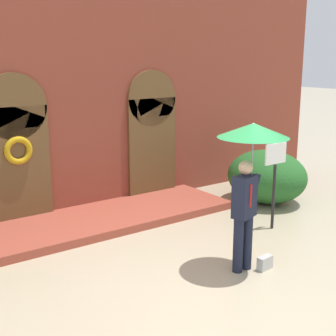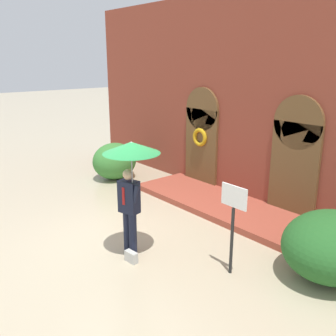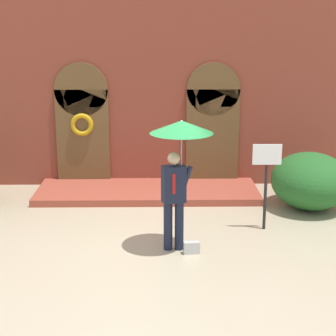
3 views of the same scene
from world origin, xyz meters
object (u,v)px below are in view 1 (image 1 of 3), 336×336
at_px(handbag, 265,263).
at_px(shrub_right, 267,176).
at_px(sign_post, 275,172).
at_px(person_with_umbrella, 251,152).

distance_m(handbag, shrub_right, 3.75).
height_order(sign_post, shrub_right, sign_post).
height_order(person_with_umbrella, sign_post, person_with_umbrella).
xyz_separation_m(person_with_umbrella, sign_post, (1.72, 1.00, -0.75)).
distance_m(handbag, sign_post, 2.19).
bearing_deg(person_with_umbrella, shrub_right, 37.90).
bearing_deg(shrub_right, handbag, -137.60).
bearing_deg(sign_post, handbag, -141.49).
distance_m(person_with_umbrella, sign_post, 2.13).
relative_size(handbag, shrub_right, 0.14).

